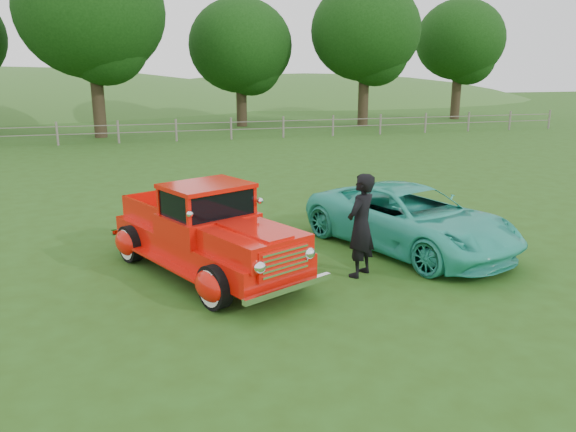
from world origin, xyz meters
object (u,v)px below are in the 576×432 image
object	(u,v)px
tree_mid_east	(366,31)
tree_far_east	(460,40)
teal_sedan	(410,218)
man	(361,225)
red_pickup	(206,233)
tree_near_east	(240,46)
tree_near_west	(91,12)

from	to	relation	value
tree_mid_east	tree_far_east	bearing A→B (deg)	18.43
teal_sedan	man	distance (m)	2.11
red_pickup	man	xyz separation A→B (m)	(2.79, -0.94, 0.20)
tree_mid_east	red_pickup	xyz separation A→B (m)	(-14.18, -25.57, -5.38)
tree_near_east	teal_sedan	bearing A→B (deg)	-93.57
tree_near_west	tree_near_east	size ratio (longest dim) A/B	1.25
tree_near_west	tree_far_east	bearing A→B (deg)	10.89
tree_mid_east	man	bearing A→B (deg)	-113.25
tree_near_east	red_pickup	xyz separation A→B (m)	(-6.18, -27.57, -4.45)
tree_near_east	red_pickup	size ratio (longest dim) A/B	1.58
tree_near_east	tree_far_east	distance (m)	17.04
tree_far_east	red_pickup	distance (m)	37.14
tree_near_east	tree_mid_east	size ratio (longest dim) A/B	0.88
red_pickup	man	world-z (taller)	man
tree_near_east	red_pickup	world-z (taller)	tree_near_east
red_pickup	tree_mid_east	bearing A→B (deg)	36.19
tree_mid_east	teal_sedan	xyz separation A→B (m)	(-9.70, -25.28, -5.48)
tree_mid_east	teal_sedan	size ratio (longest dim) A/B	1.90
tree_far_east	red_pickup	size ratio (longest dim) A/B	1.69
tree_far_east	man	bearing A→B (deg)	-124.65
tree_near_east	teal_sedan	world-z (taller)	tree_near_east
tree_mid_east	red_pickup	world-z (taller)	tree_mid_east
tree_mid_east	teal_sedan	bearing A→B (deg)	-110.99
teal_sedan	tree_near_west	bearing A→B (deg)	87.35
man	tree_far_east	bearing A→B (deg)	-163.07
red_pickup	teal_sedan	size ratio (longest dim) A/B	1.06
man	tree_near_east	bearing A→B (deg)	-135.21
tree_near_east	man	distance (m)	29.02
red_pickup	teal_sedan	distance (m)	4.49
tree_near_west	tree_mid_east	size ratio (longest dim) A/B	1.10
tree_far_east	teal_sedan	size ratio (longest dim) A/B	1.78
tree_near_west	red_pickup	world-z (taller)	tree_near_west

